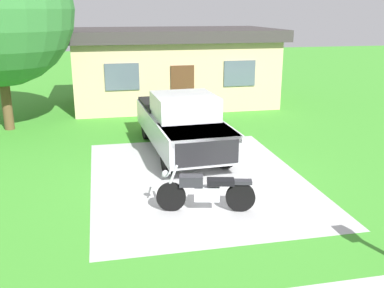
{
  "coord_description": "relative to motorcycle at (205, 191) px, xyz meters",
  "views": [
    {
      "loc": [
        -2.45,
        -10.85,
        4.34
      ],
      "look_at": [
        -0.1,
        0.23,
        0.9
      ],
      "focal_mm": 41.47,
      "sensor_mm": 36.0,
      "label": 1
    }
  ],
  "objects": [
    {
      "name": "ground_plane",
      "position": [
        0.27,
        1.99,
        -0.47
      ],
      "size": [
        80.0,
        80.0,
        0.0
      ],
      "primitive_type": "plane",
      "color": "green"
    },
    {
      "name": "driveway_pad",
      "position": [
        0.27,
        1.99,
        -0.47
      ],
      "size": [
        5.6,
        7.31,
        0.01
      ],
      "primitive_type": "cube",
      "color": "#B7B7B7",
      "rests_on": "ground"
    },
    {
      "name": "motorcycle",
      "position": [
        0.0,
        0.0,
        0.0
      ],
      "size": [
        2.18,
        0.84,
        1.09
      ],
      "color": "black",
      "rests_on": "ground"
    },
    {
      "name": "pickup_truck",
      "position": [
        0.3,
        4.49,
        0.48
      ],
      "size": [
        2.3,
        5.72,
        1.9
      ],
      "color": "black",
      "rests_on": "ground"
    },
    {
      "name": "neighbor_house",
      "position": [
        1.31,
        12.05,
        1.32
      ],
      "size": [
        9.6,
        5.6,
        3.5
      ],
      "color": "tan",
      "rests_on": "ground"
    }
  ]
}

